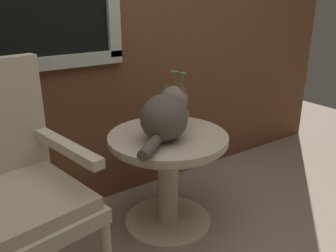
{
  "coord_description": "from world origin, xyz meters",
  "views": [
    {
      "loc": [
        -0.84,
        -1.16,
        1.25
      ],
      "look_at": [
        0.16,
        0.28,
        0.6
      ],
      "focal_mm": 38.2,
      "sensor_mm": 36.0,
      "label": 1
    }
  ],
  "objects": [
    {
      "name": "cat",
      "position": [
        0.13,
        0.25,
        0.68
      ],
      "size": [
        0.47,
        0.4,
        0.26
      ],
      "color": "brown",
      "rests_on": "wicker_side_table"
    },
    {
      "name": "pewter_vase_with_ivy",
      "position": [
        0.27,
        0.33,
        0.64
      ],
      "size": [
        0.13,
        0.12,
        0.31
      ],
      "color": "#99999E",
      "rests_on": "wicker_side_table"
    },
    {
      "name": "wicker_side_table",
      "position": [
        0.16,
        0.28,
        0.38
      ],
      "size": [
        0.64,
        0.64,
        0.55
      ],
      "color": "beige",
      "rests_on": "ground_plane"
    }
  ]
}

